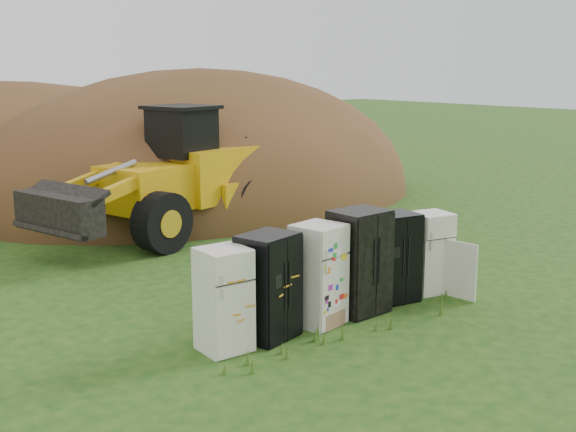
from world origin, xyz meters
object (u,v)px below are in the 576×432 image
Objects in this scene: fridge_leftmost at (224,300)px; wheel_loader at (159,174)px; fridge_black_right at (394,257)px; fridge_sticker at (318,275)px; fridge_dark_mid at (359,262)px; fridge_open_door at (430,252)px; fridge_black_side at (268,286)px.

wheel_loader is (2.89, 7.21, 0.86)m from fridge_leftmost.
fridge_black_right is at bearing 2.97° from fridge_leftmost.
fridge_leftmost is 0.93× the size of fridge_sticker.
wheel_loader is at bearing 87.55° from fridge_dark_mid.
fridge_leftmost is 1.03× the size of fridge_open_door.
fridge_black_right is at bearing -171.48° from fridge_open_door.
wheel_loader reaches higher than fridge_dark_mid.
fridge_open_door is (2.91, -0.01, -0.09)m from fridge_sticker.
wheel_loader reaches higher than fridge_leftmost.
fridge_leftmost is at bearing 168.45° from fridge_sticker.
fridge_dark_mid is 1.11× the size of fridge_black_right.
fridge_black_side is at bearing 177.04° from fridge_dark_mid.
fridge_black_right is at bearing -95.90° from wheel_loader.
fridge_sticker is 0.25× the size of wheel_loader.
fridge_sticker is (1.06, -0.02, 0.01)m from fridge_black_side.
fridge_black_side is 1.03× the size of fridge_black_right.
fridge_leftmost reaches higher than fridge_open_door.
fridge_sticker is (1.91, -0.04, 0.06)m from fridge_leftmost.
fridge_sticker is at bearing -111.30° from wheel_loader.
fridge_black_side is at bearing -119.35° from wheel_loader.
wheel_loader is at bearing 108.67° from fridge_black_right.
fridge_sticker reaches higher than fridge_black_right.
fridge_black_side is at bearing -167.61° from fridge_open_door.
fridge_black_right is (3.01, 0.05, -0.03)m from fridge_black_side.
fridge_sticker is at bearing 177.48° from fridge_dark_mid.
fridge_black_side is at bearing 168.63° from fridge_sticker.
fridge_black_side is 0.25× the size of wheel_loader.
wheel_loader reaches higher than fridge_open_door.
fridge_black_right reaches higher than fridge_open_door.
fridge_sticker is 7.36m from wheel_loader.
fridge_black_side is 7.56m from wheel_loader.
fridge_leftmost is 3.86m from fridge_black_right.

